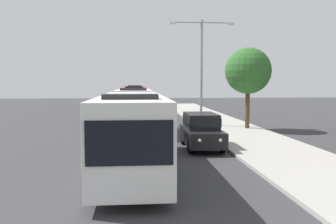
{
  "coord_description": "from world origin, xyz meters",
  "views": [
    {
      "loc": [
        -1.12,
        -3.8,
        3.57
      ],
      "look_at": [
        0.59,
        15.55,
        1.99
      ],
      "focal_mm": 38.78,
      "sensor_mm": 36.0,
      "label": 1
    }
  ],
  "objects": [
    {
      "name": "bus_lead",
      "position": [
        -1.3,
        11.01,
        1.69
      ],
      "size": [
        2.58,
        10.87,
        3.21
      ],
      "color": "silver",
      "rests_on": "ground_plane"
    },
    {
      "name": "bus_second_in_line",
      "position": [
        -1.3,
        23.69,
        1.69
      ],
      "size": [
        2.58,
        10.64,
        3.21
      ],
      "color": "silver",
      "rests_on": "ground_plane"
    },
    {
      "name": "streetlamp_mid",
      "position": [
        4.1,
        24.97,
        5.21
      ],
      "size": [
        5.16,
        0.28,
        8.37
      ],
      "color": "gray",
      "rests_on": "sidewalk"
    },
    {
      "name": "bus_fourth_in_line",
      "position": [
        -1.3,
        48.78,
        1.69
      ],
      "size": [
        2.58,
        11.97,
        3.21
      ],
      "color": "#33724C",
      "rests_on": "ground_plane"
    },
    {
      "name": "white_suv",
      "position": [
        2.4,
        15.55,
        1.03
      ],
      "size": [
        1.86,
        4.66,
        1.9
      ],
      "color": "black",
      "rests_on": "ground_plane"
    },
    {
      "name": "bus_middle",
      "position": [
        -1.3,
        35.49,
        1.69
      ],
      "size": [
        2.58,
        11.97,
        3.21
      ],
      "color": "maroon",
      "rests_on": "ground_plane"
    },
    {
      "name": "roadside_tree",
      "position": [
        7.23,
        22.77,
        4.44
      ],
      "size": [
        3.45,
        3.45,
        6.03
      ],
      "color": "#4C3823",
      "rests_on": "sidewalk"
    }
  ]
}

